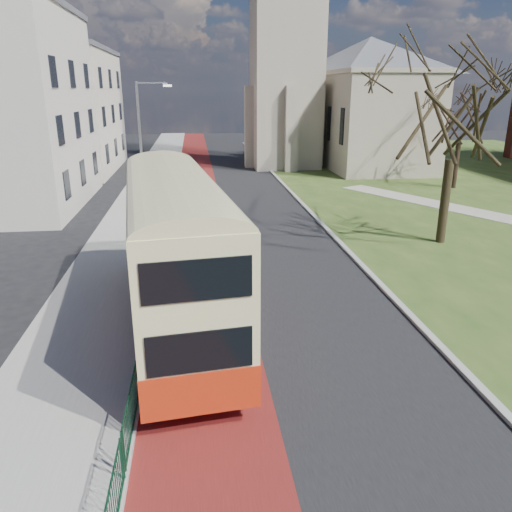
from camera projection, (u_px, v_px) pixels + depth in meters
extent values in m
plane|color=black|center=(243.00, 350.00, 15.45)|extent=(160.00, 160.00, 0.00)
cube|color=black|center=(237.00, 206.00, 34.45)|extent=(9.00, 120.00, 0.01)
cube|color=#591414|center=(197.00, 207.00, 34.14)|extent=(3.40, 120.00, 0.01)
cube|color=gray|center=(141.00, 208.00, 33.68)|extent=(4.00, 120.00, 0.12)
cube|color=#999993|center=(171.00, 207.00, 33.91)|extent=(0.25, 120.00, 0.13)
cube|color=#999993|center=(296.00, 198.00, 36.84)|extent=(0.25, 80.00, 0.13)
cylinder|color=#0D3924|center=(154.00, 275.00, 18.53)|extent=(0.04, 24.00, 0.04)
cylinder|color=#0D3924|center=(155.00, 299.00, 18.83)|extent=(0.04, 24.00, 0.04)
cube|color=gray|center=(286.00, 42.00, 48.33)|extent=(6.50, 6.50, 24.00)
cube|color=gray|center=(365.00, 121.00, 51.69)|extent=(9.00, 18.00, 9.00)
pyramid|color=#565960|center=(371.00, 36.00, 49.11)|extent=(9.00, 18.00, 3.60)
cube|color=beige|center=(59.00, 113.00, 47.86)|extent=(10.00, 16.00, 11.00)
cube|color=#565960|center=(52.00, 48.00, 46.03)|extent=(10.30, 16.30, 0.50)
cylinder|color=gray|center=(141.00, 150.00, 30.57)|extent=(0.16, 0.16, 8.00)
cylinder|color=gray|center=(152.00, 83.00, 29.43)|extent=(1.80, 0.10, 0.10)
cube|color=silver|center=(167.00, 86.00, 29.58)|extent=(0.50, 0.18, 0.12)
cube|color=#B12910|center=(177.00, 294.00, 16.78)|extent=(4.17, 12.21, 1.09)
cube|color=beige|center=(174.00, 234.00, 16.11)|extent=(4.13, 12.15, 3.15)
cube|color=black|center=(133.00, 262.00, 16.41)|extent=(1.22, 9.75, 1.03)
cube|color=black|center=(215.00, 256.00, 17.03)|extent=(1.22, 9.75, 1.03)
cube|color=black|center=(129.00, 217.00, 15.59)|extent=(1.33, 10.70, 0.98)
cube|color=black|center=(215.00, 212.00, 16.21)|extent=(1.33, 10.70, 0.98)
cube|color=black|center=(164.00, 219.00, 21.90)|extent=(2.43, 0.37, 1.14)
cube|color=black|center=(161.00, 182.00, 21.38)|extent=(2.43, 0.37, 0.98)
cube|color=orange|center=(161.00, 168.00, 21.19)|extent=(1.94, 0.33, 0.33)
cylinder|color=black|center=(138.00, 272.00, 20.42)|extent=(0.46, 1.16, 1.13)
cylinder|color=black|center=(199.00, 267.00, 20.99)|extent=(0.46, 1.16, 1.13)
cylinder|color=black|center=(143.00, 368.00, 13.36)|extent=(0.46, 1.16, 1.13)
cylinder|color=black|center=(236.00, 357.00, 13.93)|extent=(0.46, 1.16, 1.13)
cylinder|color=#2C2416|center=(445.00, 202.00, 25.57)|extent=(0.56, 0.56, 4.29)
cylinder|color=black|center=(456.00, 165.00, 40.10)|extent=(0.49, 0.49, 3.64)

